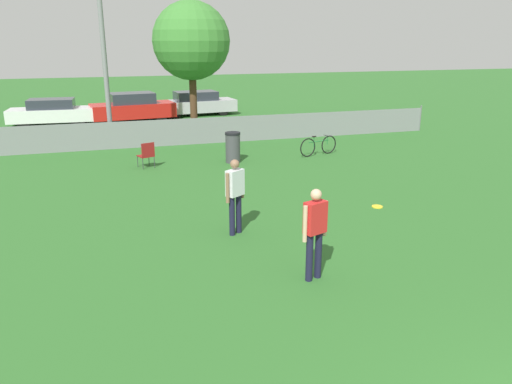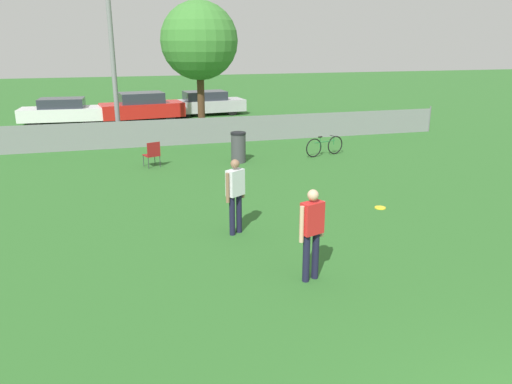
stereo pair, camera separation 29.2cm
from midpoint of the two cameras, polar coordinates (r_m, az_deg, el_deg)
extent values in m
cube|color=gray|center=(21.53, -2.94, 7.12)|extent=(19.88, 0.03, 1.10)
cylinder|color=slate|center=(25.59, 19.52, 7.88)|extent=(0.07, 0.07, 1.21)
cylinder|color=gray|center=(21.88, -15.88, 16.99)|extent=(0.20, 0.20, 8.93)
cylinder|color=#4C331E|center=(22.80, -5.92, 9.95)|extent=(0.32, 0.32, 2.95)
sphere|color=#3D7F33|center=(22.62, -6.13, 16.82)|extent=(3.35, 3.35, 3.35)
cylinder|color=#191933|center=(11.24, -2.00, -2.73)|extent=(0.13, 0.13, 0.92)
cylinder|color=#191933|center=(11.39, -1.22, -2.45)|extent=(0.13, 0.13, 0.92)
cube|color=silver|center=(11.09, -1.64, 1.09)|extent=(0.46, 0.41, 0.59)
sphere|color=#8C664C|center=(10.98, -1.66, 3.23)|extent=(0.20, 0.20, 0.20)
cylinder|color=#8C664C|center=(10.94, -2.51, 0.47)|extent=(0.08, 0.08, 0.67)
cylinder|color=#8C664C|center=(11.28, -0.79, 1.00)|extent=(0.08, 0.08, 0.67)
cylinder|color=#191933|center=(9.19, 6.67, -7.52)|extent=(0.13, 0.13, 0.92)
cylinder|color=#191933|center=(9.33, 7.70, -7.17)|extent=(0.13, 0.13, 0.92)
cube|color=red|center=(8.98, 7.37, -2.96)|extent=(0.46, 0.35, 0.59)
sphere|color=#D8AD8C|center=(8.84, 7.47, -0.36)|extent=(0.20, 0.20, 0.20)
cylinder|color=#D8AD8C|center=(8.84, 6.19, -3.71)|extent=(0.08, 0.08, 0.67)
cylinder|color=#D8AD8C|center=(9.16, 8.47, -3.06)|extent=(0.08, 0.08, 0.67)
cylinder|color=yellow|center=(13.58, 14.61, -1.75)|extent=(0.29, 0.29, 0.03)
torus|color=yellow|center=(13.58, 14.61, -1.74)|extent=(0.29, 0.29, 0.03)
cylinder|color=#333338|center=(18.03, -11.04, 3.71)|extent=(0.02, 0.02, 0.39)
cylinder|color=#333338|center=(17.87, -12.28, 3.51)|extent=(0.02, 0.02, 0.39)
cylinder|color=#333338|center=(17.66, -10.45, 3.45)|extent=(0.02, 0.02, 0.39)
cylinder|color=#333338|center=(17.49, -11.71, 3.25)|extent=(0.02, 0.02, 0.39)
cube|color=maroon|center=(17.71, -11.41, 4.14)|extent=(0.61, 0.61, 0.03)
cube|color=maroon|center=(17.46, -11.15, 4.82)|extent=(0.45, 0.18, 0.48)
torus|color=black|center=(18.94, 7.06, 5.03)|extent=(0.70, 0.23, 0.71)
torus|color=black|center=(19.57, 9.46, 5.32)|extent=(0.70, 0.23, 0.71)
cylinder|color=#267238|center=(19.21, 8.30, 5.71)|extent=(0.92, 0.28, 0.04)
cylinder|color=#267238|center=(19.07, 7.77, 5.65)|extent=(0.03, 0.03, 0.37)
cylinder|color=#267238|center=(19.49, 9.30, 5.83)|extent=(0.03, 0.03, 0.33)
cube|color=black|center=(19.04, 7.80, 6.25)|extent=(0.17, 0.10, 0.04)
cylinder|color=black|center=(19.46, 9.32, 6.31)|extent=(0.14, 0.43, 0.03)
cylinder|color=#3F3F44|center=(17.98, -1.56, 5.00)|extent=(0.52, 0.52, 1.01)
cylinder|color=black|center=(17.88, -1.58, 6.72)|extent=(0.55, 0.55, 0.08)
cylinder|color=black|center=(28.72, -18.06, 8.37)|extent=(0.67, 0.22, 0.66)
cylinder|color=black|center=(27.29, -18.33, 7.93)|extent=(0.67, 0.22, 0.66)
cylinder|color=black|center=(29.09, -23.27, 7.93)|extent=(0.67, 0.22, 0.66)
cylinder|color=black|center=(27.69, -23.79, 7.47)|extent=(0.67, 0.22, 0.66)
cube|color=white|center=(28.14, -20.92, 8.36)|extent=(4.34, 1.90, 0.64)
cube|color=#2D333D|center=(28.07, -21.04, 9.48)|extent=(2.29, 1.59, 0.48)
cylinder|color=black|center=(29.29, -10.23, 9.09)|extent=(0.68, 0.26, 0.66)
cylinder|color=black|center=(27.76, -9.46, 8.70)|extent=(0.68, 0.26, 0.66)
cylinder|color=black|center=(28.81, -15.54, 8.61)|extent=(0.68, 0.26, 0.66)
cylinder|color=black|center=(27.25, -15.06, 8.20)|extent=(0.68, 0.26, 0.66)
cube|color=red|center=(28.21, -12.59, 9.15)|extent=(4.58, 2.36, 0.75)
cube|color=#2D333D|center=(28.14, -12.68, 10.47)|extent=(2.46, 1.87, 0.56)
cylinder|color=black|center=(30.84, -3.37, 9.72)|extent=(0.68, 0.24, 0.66)
cylinder|color=black|center=(29.44, -2.47, 9.38)|extent=(0.68, 0.24, 0.66)
cylinder|color=black|center=(30.11, -8.53, 9.38)|extent=(0.68, 0.24, 0.66)
cylinder|color=black|center=(28.67, -7.85, 9.03)|extent=(0.68, 0.24, 0.66)
cube|color=#B7B7BC|center=(29.70, -5.55, 9.81)|extent=(4.67, 2.13, 0.66)
cube|color=#2D333D|center=(29.64, -5.58, 10.92)|extent=(2.49, 1.72, 0.50)
camera|label=1|loc=(0.15, -89.24, 0.23)|focal=35.00mm
camera|label=2|loc=(0.15, 90.76, -0.23)|focal=35.00mm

